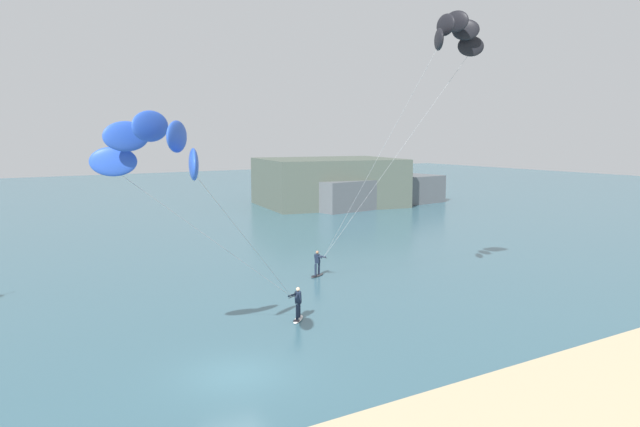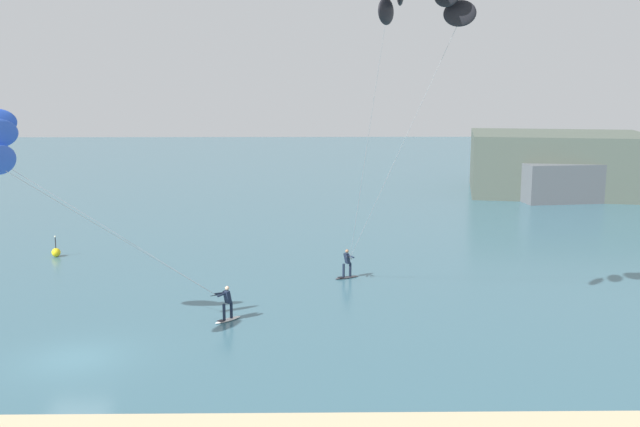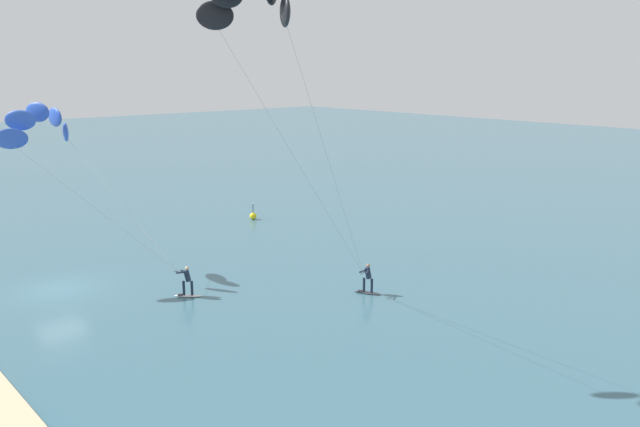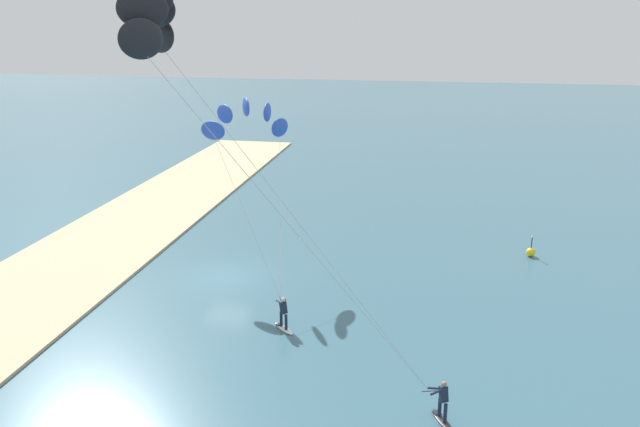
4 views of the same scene
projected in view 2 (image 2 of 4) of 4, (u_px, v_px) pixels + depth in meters
ground_plane at (75, 359)px, 30.14m from camera, size 240.00×240.00×0.00m
kitesurfer_nearshore at (7, 148)px, 29.43m from camera, size 10.88×7.46×10.07m
kitesurfer_mid_water at (419, 17)px, 31.44m from camera, size 5.72×10.95×15.58m
marker_buoy at (56, 252)px, 47.59m from camera, size 0.56×0.56×1.38m
distant_headland at (577, 169)px, 74.58m from camera, size 24.64×16.23×5.97m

